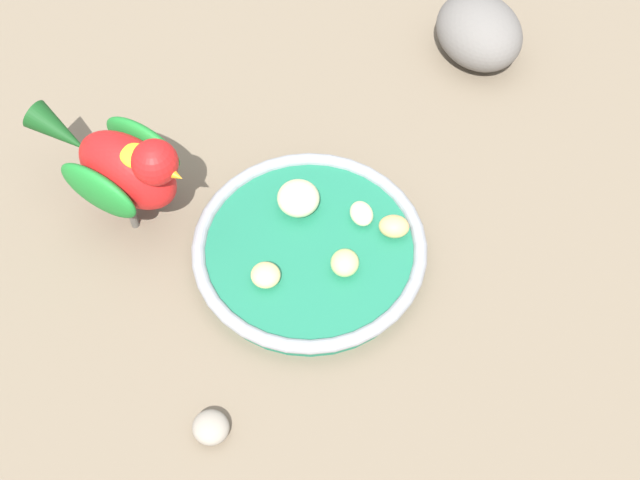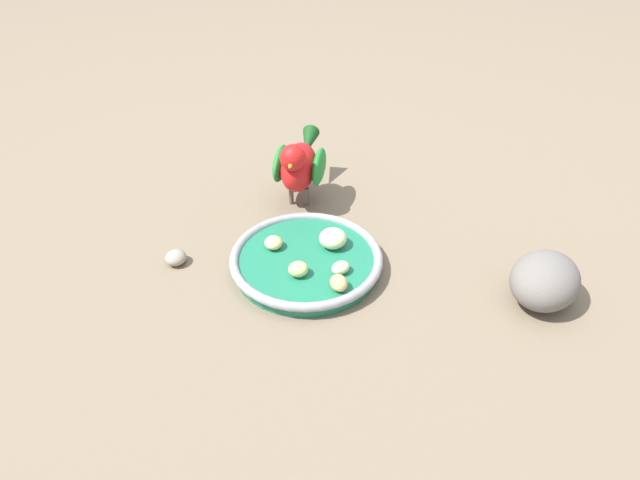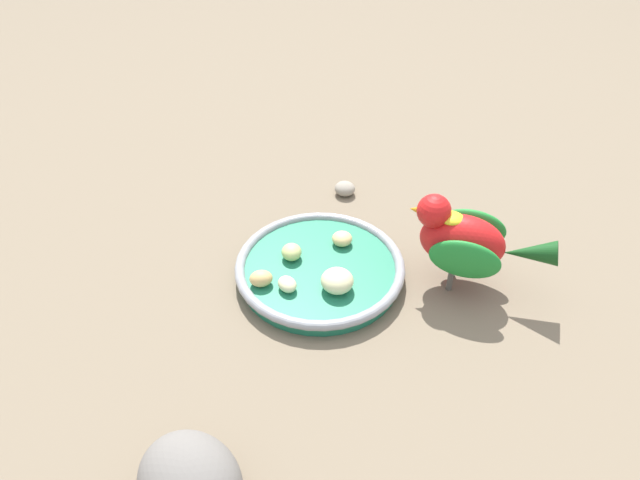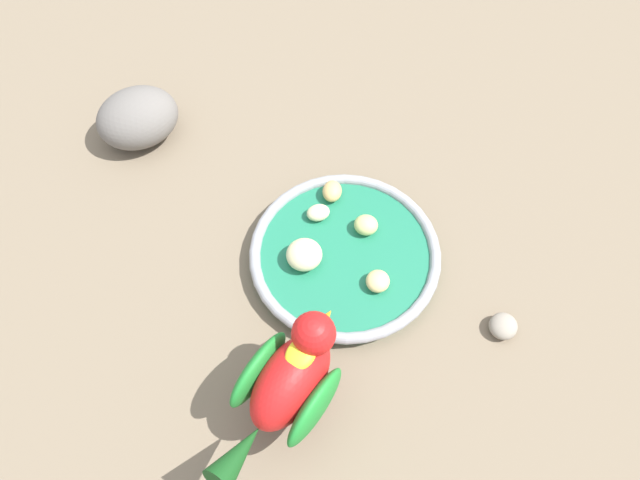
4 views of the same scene
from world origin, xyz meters
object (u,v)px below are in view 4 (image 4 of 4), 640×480
at_px(apple_piece_3, 304,255).
at_px(rock_large, 138,118).
at_px(feeding_bowl, 343,252).
at_px(apple_piece_0, 378,281).
at_px(parrot, 289,383).
at_px(apple_piece_1, 366,225).
at_px(apple_piece_4, 332,191).
at_px(pebble_0, 503,326).
at_px(apple_piece_2, 318,213).

height_order(apple_piece_3, rock_large, rock_large).
xyz_separation_m(feeding_bowl, apple_piece_0, (0.05, 0.02, 0.01)).
distance_m(apple_piece_0, parrot, 0.16).
height_order(apple_piece_1, apple_piece_4, same).
relative_size(feeding_bowl, rock_large, 2.10).
bearing_deg(pebble_0, apple_piece_3, -131.12).
xyz_separation_m(apple_piece_2, parrot, (0.18, -0.10, 0.04)).
height_order(apple_piece_1, pebble_0, apple_piece_1).
xyz_separation_m(apple_piece_0, apple_piece_2, (-0.10, -0.03, -0.00)).
distance_m(feeding_bowl, apple_piece_2, 0.05).
xyz_separation_m(apple_piece_2, pebble_0, (0.19, 0.13, -0.02)).
height_order(apple_piece_0, pebble_0, apple_piece_0).
height_order(apple_piece_4, pebble_0, apple_piece_4).
bearing_deg(pebble_0, feeding_bowl, -139.30).
height_order(apple_piece_4, parrot, parrot).
bearing_deg(apple_piece_2, parrot, -28.83).
height_order(apple_piece_3, apple_piece_4, apple_piece_3).
bearing_deg(apple_piece_1, pebble_0, 29.47).
bearing_deg(rock_large, apple_piece_4, 44.33).
height_order(apple_piece_3, parrot, parrot).
bearing_deg(apple_piece_1, apple_piece_2, -129.93).
bearing_deg(parrot, apple_piece_2, 26.51).
relative_size(feeding_bowl, pebble_0, 6.95).
xyz_separation_m(parrot, pebble_0, (0.01, 0.23, -0.06)).
height_order(apple_piece_0, apple_piece_3, apple_piece_3).
distance_m(apple_piece_1, pebble_0, 0.18).
bearing_deg(parrot, rock_large, 63.36).
distance_m(apple_piece_2, apple_piece_4, 0.03).
distance_m(feeding_bowl, apple_piece_4, 0.07).
relative_size(apple_piece_0, apple_piece_2, 0.99).
bearing_deg(rock_large, apple_piece_2, 37.18).
height_order(apple_piece_0, apple_piece_1, apple_piece_1).
distance_m(apple_piece_1, parrot, 0.21).
xyz_separation_m(apple_piece_0, apple_piece_1, (-0.07, 0.02, 0.00)).
xyz_separation_m(feeding_bowl, rock_large, (-0.26, -0.17, 0.02)).
height_order(feeding_bowl, parrot, parrot).
bearing_deg(apple_piece_1, apple_piece_0, -13.59).
bearing_deg(apple_piece_4, feeding_bowl, -12.33).
distance_m(apple_piece_4, rock_large, 0.26).
bearing_deg(apple_piece_0, apple_piece_1, 166.41).
xyz_separation_m(feeding_bowl, parrot, (0.13, -0.11, 0.06)).
bearing_deg(apple_piece_4, apple_piece_0, 0.59).
distance_m(feeding_bowl, rock_large, 0.31).
relative_size(apple_piece_1, parrot, 0.17).
relative_size(feeding_bowl, apple_piece_4, 7.67).
relative_size(feeding_bowl, apple_piece_3, 5.39).
relative_size(apple_piece_0, apple_piece_3, 0.67).
relative_size(apple_piece_0, apple_piece_4, 0.95).
relative_size(feeding_bowl, apple_piece_1, 7.88).
relative_size(apple_piece_0, rock_large, 0.26).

